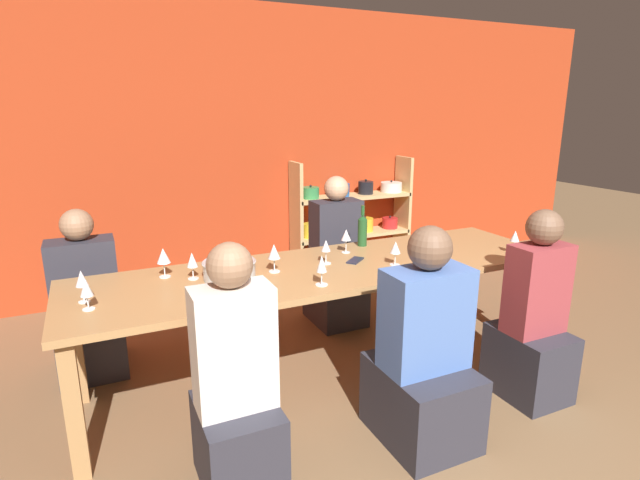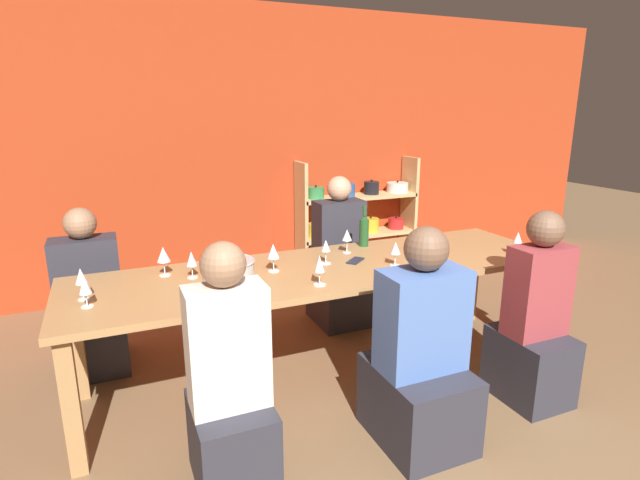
% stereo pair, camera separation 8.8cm
% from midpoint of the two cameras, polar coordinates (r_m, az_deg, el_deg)
% --- Properties ---
extents(wall_back_red, '(8.80, 0.06, 2.70)m').
position_cam_midpoint_polar(wall_back_red, '(5.00, -9.71, 10.09)').
color(wall_back_red, '#B23819').
rests_on(wall_back_red, ground_plane).
extents(shelf_unit, '(1.33, 0.30, 1.23)m').
position_cam_midpoint_polar(shelf_unit, '(5.37, 3.02, 1.36)').
color(shelf_unit, tan).
rests_on(shelf_unit, ground_plane).
extents(dining_table, '(3.16, 0.88, 0.77)m').
position_cam_midpoint_polar(dining_table, '(3.21, -0.03, -4.31)').
color(dining_table, '#AD7F4C').
rests_on(dining_table, ground_plane).
extents(mixing_bowl, '(0.32, 0.32, 0.11)m').
position_cam_midpoint_polar(mixing_bowl, '(3.01, -11.14, -3.28)').
color(mixing_bowl, '#B7BABC').
rests_on(mixing_bowl, dining_table).
extents(wine_bottle_green, '(0.07, 0.07, 0.30)m').
position_cam_midpoint_polar(wine_bottle_green, '(3.64, 4.19, 1.18)').
color(wine_bottle_green, '#1E4C23').
rests_on(wine_bottle_green, dining_table).
extents(wine_glass_red_a, '(0.07, 0.07, 0.16)m').
position_cam_midpoint_polar(wine_glass_red_a, '(3.21, 7.85, -0.97)').
color(wine_glass_red_a, white).
rests_on(wine_glass_red_a, dining_table).
extents(wine_glass_white_a, '(0.08, 0.08, 0.18)m').
position_cam_midpoint_polar(wine_glass_white_a, '(3.07, -6.09, -1.43)').
color(wine_glass_white_a, white).
rests_on(wine_glass_white_a, dining_table).
extents(wine_glass_white_b, '(0.08, 0.08, 0.18)m').
position_cam_midpoint_polar(wine_glass_white_b, '(3.11, -18.24, -1.82)').
color(wine_glass_white_b, white).
rests_on(wine_glass_white_b, dining_table).
extents(wine_glass_red_b, '(0.06, 0.06, 0.17)m').
position_cam_midpoint_polar(wine_glass_red_b, '(2.88, -26.39, -4.08)').
color(wine_glass_red_b, white).
rests_on(wine_glass_red_b, dining_table).
extents(wine_glass_empty_a, '(0.06, 0.06, 0.16)m').
position_cam_midpoint_polar(wine_glass_empty_a, '(3.67, 20.76, 0.33)').
color(wine_glass_empty_a, white).
rests_on(wine_glass_empty_a, dining_table).
extents(wine_glass_white_c, '(0.06, 0.06, 0.16)m').
position_cam_midpoint_polar(wine_glass_white_c, '(3.03, -15.21, -2.32)').
color(wine_glass_white_c, white).
rests_on(wine_glass_white_c, dining_table).
extents(wine_glass_red_c, '(0.07, 0.07, 0.18)m').
position_cam_midpoint_polar(wine_glass_red_c, '(2.69, -12.35, -4.05)').
color(wine_glass_red_c, white).
rests_on(wine_glass_red_c, dining_table).
extents(wine_glass_red_d, '(0.06, 0.06, 0.16)m').
position_cam_midpoint_polar(wine_glass_red_d, '(2.77, -26.00, -5.02)').
color(wine_glass_red_d, white).
rests_on(wine_glass_red_d, dining_table).
extents(wine_glass_red_e, '(0.07, 0.07, 0.17)m').
position_cam_midpoint_polar(wine_glass_red_e, '(3.46, 2.28, 0.49)').
color(wine_glass_red_e, white).
rests_on(wine_glass_red_e, dining_table).
extents(wine_glass_red_f, '(0.07, 0.07, 0.18)m').
position_cam_midpoint_polar(wine_glass_red_f, '(2.82, -0.70, -2.90)').
color(wine_glass_red_f, white).
rests_on(wine_glass_red_f, dining_table).
extents(wine_glass_red_g, '(0.07, 0.07, 0.16)m').
position_cam_midpoint_polar(wine_glass_red_g, '(3.21, -0.10, -0.80)').
color(wine_glass_red_g, white).
rests_on(wine_glass_red_g, dining_table).
extents(cell_phone, '(0.16, 0.15, 0.01)m').
position_cam_midpoint_polar(cell_phone, '(3.30, 3.28, -2.34)').
color(cell_phone, '#1E2338').
rests_on(cell_phone, dining_table).
extents(person_near_a, '(0.36, 0.45, 1.20)m').
position_cam_midpoint_polar(person_near_a, '(2.46, -10.61, -17.50)').
color(person_near_a, '#2D2D38').
rests_on(person_near_a, ground_plane).
extents(person_far_a, '(0.39, 0.49, 1.23)m').
position_cam_midpoint_polar(person_far_a, '(4.13, 1.20, -3.45)').
color(person_far_a, '#2D2D38').
rests_on(person_far_a, ground_plane).
extents(person_near_b, '(0.36, 0.45, 1.19)m').
position_cam_midpoint_polar(person_near_b, '(3.34, 22.41, -9.36)').
color(person_near_b, '#2D2D38').
rests_on(person_near_b, ground_plane).
extents(person_far_b, '(0.42, 0.52, 1.13)m').
position_cam_midpoint_polar(person_far_b, '(3.76, -25.59, -7.62)').
color(person_far_b, '#2D2D38').
rests_on(person_far_b, ground_plane).
extents(person_near_c, '(0.45, 0.56, 1.19)m').
position_cam_midpoint_polar(person_near_c, '(2.77, 10.78, -13.89)').
color(person_near_c, '#2D2D38').
rests_on(person_near_c, ground_plane).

